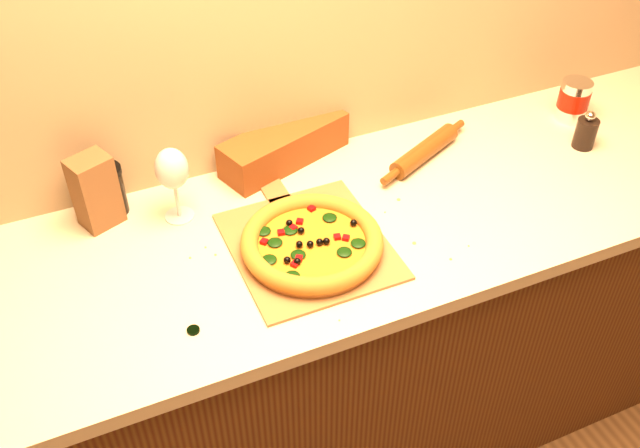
# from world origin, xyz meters

# --- Properties ---
(cabinet) EXTENTS (2.80, 0.65, 0.86)m
(cabinet) POSITION_xyz_m (0.00, 1.43, 0.43)
(cabinet) COLOR #431E0E
(cabinet) RESTS_ON ground
(countertop) EXTENTS (2.84, 0.68, 0.04)m
(countertop) POSITION_xyz_m (0.00, 1.43, 0.88)
(countertop) COLOR beige
(countertop) RESTS_ON cabinet
(pizza_peel) EXTENTS (0.36, 0.53, 0.01)m
(pizza_peel) POSITION_xyz_m (-0.06, 1.39, 0.90)
(pizza_peel) COLOR olive
(pizza_peel) RESTS_ON countertop
(pizza) EXTENTS (0.33, 0.33, 0.05)m
(pizza) POSITION_xyz_m (-0.06, 1.35, 0.93)
(pizza) COLOR #BE6E2F
(pizza) RESTS_ON pizza_peel
(bottle_cap) EXTENTS (0.03, 0.03, 0.01)m
(bottle_cap) POSITION_xyz_m (-0.39, 1.23, 0.90)
(bottle_cap) COLOR black
(bottle_cap) RESTS_ON countertop
(pepper_grinder) EXTENTS (0.06, 0.06, 0.11)m
(pepper_grinder) POSITION_xyz_m (0.81, 1.45, 0.95)
(pepper_grinder) COLOR black
(pepper_grinder) RESTS_ON countertop
(rolling_pin) EXTENTS (0.35, 0.18, 0.05)m
(rolling_pin) POSITION_xyz_m (0.37, 1.58, 0.93)
(rolling_pin) COLOR #5E3510
(rolling_pin) RESTS_ON countertop
(coffee_canister) EXTENTS (0.09, 0.09, 0.12)m
(coffee_canister) POSITION_xyz_m (0.87, 1.58, 0.96)
(coffee_canister) COLOR silver
(coffee_canister) RESTS_ON countertop
(bread_bag) EXTENTS (0.39, 0.23, 0.10)m
(bread_bag) POSITION_xyz_m (0.01, 1.72, 0.95)
(bread_bag) COLOR brown
(bread_bag) RESTS_ON countertop
(wine_glass) EXTENTS (0.08, 0.08, 0.20)m
(wine_glass) POSITION_xyz_m (-0.32, 1.61, 1.04)
(wine_glass) COLOR silver
(wine_glass) RESTS_ON countertop
(paper_bag) EXTENTS (0.12, 0.10, 0.19)m
(paper_bag) POSITION_xyz_m (-0.49, 1.66, 0.99)
(paper_bag) COLOR brown
(paper_bag) RESTS_ON countertop
(dark_jar) EXTENTS (0.08, 0.08, 0.13)m
(dark_jar) POSITION_xyz_m (-0.46, 1.69, 0.97)
(dark_jar) COLOR black
(dark_jar) RESTS_ON countertop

